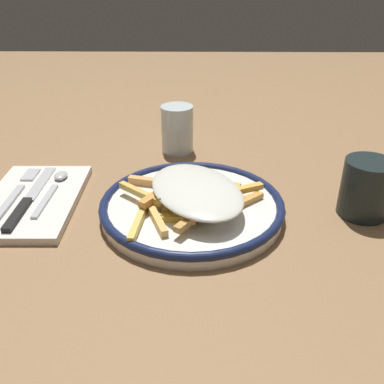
{
  "coord_description": "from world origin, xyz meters",
  "views": [
    {
      "loc": [
        0.01,
        -0.58,
        0.36
      ],
      "look_at": [
        0.0,
        0.0,
        0.04
      ],
      "focal_mm": 40.39,
      "sensor_mm": 36.0,
      "label": 1
    }
  ],
  "objects_px": {
    "fries_heap": "(194,194)",
    "knife": "(27,201)",
    "plate": "(192,206)",
    "napkin": "(32,200)",
    "fork": "(17,192)",
    "spoon": "(55,185)",
    "coffee_mug": "(367,188)",
    "water_glass": "(177,129)"
  },
  "relations": [
    {
      "from": "plate",
      "to": "knife",
      "type": "bearing_deg",
      "value": 177.73
    },
    {
      "from": "plate",
      "to": "spoon",
      "type": "xyz_separation_m",
      "value": [
        -0.23,
        0.06,
        0.0
      ]
    },
    {
      "from": "knife",
      "to": "water_glass",
      "type": "relative_size",
      "value": 2.2
    },
    {
      "from": "plate",
      "to": "napkin",
      "type": "bearing_deg",
      "value": 173.62
    },
    {
      "from": "napkin",
      "to": "plate",
      "type": "bearing_deg",
      "value": -6.38
    },
    {
      "from": "fries_heap",
      "to": "fork",
      "type": "xyz_separation_m",
      "value": [
        -0.29,
        0.05,
        -0.03
      ]
    },
    {
      "from": "fries_heap",
      "to": "knife",
      "type": "bearing_deg",
      "value": 175.79
    },
    {
      "from": "plate",
      "to": "coffee_mug",
      "type": "distance_m",
      "value": 0.27
    },
    {
      "from": "fries_heap",
      "to": "coffee_mug",
      "type": "distance_m",
      "value": 0.27
    },
    {
      "from": "fries_heap",
      "to": "napkin",
      "type": "bearing_deg",
      "value": 171.74
    },
    {
      "from": "fork",
      "to": "knife",
      "type": "distance_m",
      "value": 0.04
    },
    {
      "from": "fries_heap",
      "to": "fork",
      "type": "distance_m",
      "value": 0.3
    },
    {
      "from": "plate",
      "to": "napkin",
      "type": "xyz_separation_m",
      "value": [
        -0.26,
        0.03,
        -0.01
      ]
    },
    {
      "from": "water_glass",
      "to": "napkin",
      "type": "bearing_deg",
      "value": -135.88
    },
    {
      "from": "fries_heap",
      "to": "spoon",
      "type": "relative_size",
      "value": 1.52
    },
    {
      "from": "knife",
      "to": "fork",
      "type": "bearing_deg",
      "value": 131.84
    },
    {
      "from": "spoon",
      "to": "fries_heap",
      "type": "bearing_deg",
      "value": -17.26
    },
    {
      "from": "fork",
      "to": "coffee_mug",
      "type": "relative_size",
      "value": 1.69
    },
    {
      "from": "plate",
      "to": "fries_heap",
      "type": "bearing_deg",
      "value": -73.58
    },
    {
      "from": "napkin",
      "to": "fork",
      "type": "relative_size",
      "value": 1.34
    },
    {
      "from": "fries_heap",
      "to": "knife",
      "type": "distance_m",
      "value": 0.27
    },
    {
      "from": "fries_heap",
      "to": "water_glass",
      "type": "xyz_separation_m",
      "value": [
        -0.04,
        0.26,
        0.01
      ]
    },
    {
      "from": "fork",
      "to": "water_glass",
      "type": "distance_m",
      "value": 0.33
    },
    {
      "from": "spoon",
      "to": "coffee_mug",
      "type": "relative_size",
      "value": 1.46
    },
    {
      "from": "fries_heap",
      "to": "spoon",
      "type": "height_order",
      "value": "fries_heap"
    },
    {
      "from": "napkin",
      "to": "spoon",
      "type": "distance_m",
      "value": 0.05
    },
    {
      "from": "napkin",
      "to": "coffee_mug",
      "type": "bearing_deg",
      "value": -2.5
    },
    {
      "from": "fries_heap",
      "to": "water_glass",
      "type": "relative_size",
      "value": 2.42
    },
    {
      "from": "plate",
      "to": "coffee_mug",
      "type": "xyz_separation_m",
      "value": [
        0.27,
        0.01,
        0.03
      ]
    },
    {
      "from": "napkin",
      "to": "knife",
      "type": "relative_size",
      "value": 1.12
    },
    {
      "from": "fries_heap",
      "to": "fork",
      "type": "bearing_deg",
      "value": 170.19
    },
    {
      "from": "knife",
      "to": "spoon",
      "type": "height_order",
      "value": "spoon"
    },
    {
      "from": "water_glass",
      "to": "coffee_mug",
      "type": "relative_size",
      "value": 0.92
    },
    {
      "from": "plate",
      "to": "spoon",
      "type": "relative_size",
      "value": 1.89
    },
    {
      "from": "spoon",
      "to": "water_glass",
      "type": "xyz_separation_m",
      "value": [
        0.2,
        0.19,
        0.03
      ]
    },
    {
      "from": "fork",
      "to": "coffee_mug",
      "type": "height_order",
      "value": "coffee_mug"
    },
    {
      "from": "plate",
      "to": "fries_heap",
      "type": "xyz_separation_m",
      "value": [
        0.0,
        -0.01,
        0.03
      ]
    },
    {
      "from": "plate",
      "to": "fork",
      "type": "height_order",
      "value": "plate"
    },
    {
      "from": "fries_heap",
      "to": "fork",
      "type": "relative_size",
      "value": 1.31
    },
    {
      "from": "fork",
      "to": "spoon",
      "type": "bearing_deg",
      "value": 21.78
    },
    {
      "from": "plate",
      "to": "napkin",
      "type": "relative_size",
      "value": 1.22
    },
    {
      "from": "fries_heap",
      "to": "spoon",
      "type": "distance_m",
      "value": 0.25
    }
  ]
}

